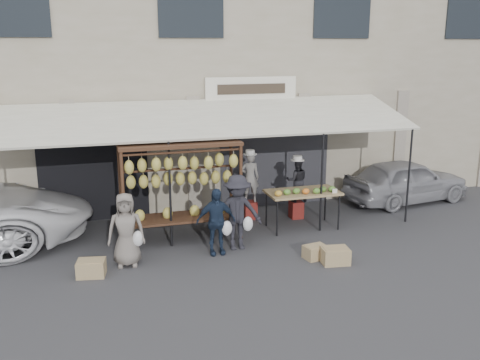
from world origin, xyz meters
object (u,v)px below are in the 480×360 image
object	(u,v)px
customer_right	(237,212)
sedan	(406,181)
crate_near_b	(335,256)
vendor_left	(250,178)
crate_far	(91,268)
produce_table	(303,193)
vendor_right	(297,180)
customer_left	(126,230)
customer_mid	(216,221)
banana_rack	(181,173)
crate_near_a	(315,252)

from	to	relation	value
customer_right	sedan	size ratio (longest dim) A/B	0.45
crate_near_b	sedan	xyz separation A→B (m)	(3.79, 3.37, 0.45)
vendor_left	crate_far	xyz separation A→B (m)	(-3.90, -2.43, -0.91)
produce_table	sedan	world-z (taller)	sedan
vendor_right	customer_left	world-z (taller)	vendor_right
produce_table	customer_mid	distance (m)	2.54
banana_rack	sedan	xyz separation A→B (m)	(6.50, 1.33, -0.96)
banana_rack	crate_near_a	distance (m)	3.30
banana_rack	crate_near_b	xyz separation A→B (m)	(2.71, -2.04, -1.41)
customer_left	crate_near_a	distance (m)	3.83
banana_rack	customer_mid	size ratio (longest dim) A/B	1.85
crate_far	customer_mid	bearing A→B (deg)	9.35
crate_near_a	produce_table	bearing A→B (deg)	75.34
banana_rack	produce_table	distance (m)	2.98
customer_left	crate_far	distance (m)	0.97
vendor_left	sedan	xyz separation A→B (m)	(4.58, 0.19, -0.45)
crate_near_b	crate_far	distance (m)	4.74
banana_rack	crate_far	distance (m)	2.75
crate_far	sedan	world-z (taller)	sedan
customer_mid	crate_near_a	distance (m)	2.13
customer_mid	banana_rack	bearing A→B (deg)	123.14
customer_left	customer_mid	distance (m)	1.83
banana_rack	produce_table	bearing A→B (deg)	1.55
produce_table	sedan	xyz separation A→B (m)	(3.60, 1.25, -0.27)
customer_left	sedan	xyz separation A→B (m)	(7.77, 2.29, -0.13)
vendor_right	crate_near_b	distance (m)	3.04
vendor_left	crate_near_b	distance (m)	3.40
vendor_left	banana_rack	bearing A→B (deg)	45.90
crate_near_b	crate_far	size ratio (longest dim) A/B	1.03
vendor_left	sedan	distance (m)	4.60
produce_table	crate_near_b	world-z (taller)	produce_table
vendor_left	crate_near_a	world-z (taller)	vendor_left
banana_rack	crate_near_b	world-z (taller)	banana_rack
customer_left	crate_near_b	size ratio (longest dim) A/B	2.77
vendor_left	vendor_right	world-z (taller)	vendor_left
customer_left	crate_far	world-z (taller)	customer_left
vendor_right	customer_left	bearing A→B (deg)	37.11
crate_near_a	crate_near_b	world-z (taller)	crate_near_b
banana_rack	sedan	size ratio (longest dim) A/B	0.73
banana_rack	crate_near_a	size ratio (longest dim) A/B	5.78
sedan	customer_right	bearing A→B (deg)	102.33
banana_rack	produce_table	size ratio (longest dim) A/B	1.53
vendor_left	sedan	bearing A→B (deg)	-162.34
vendor_left	customer_left	size ratio (longest dim) A/B	0.84
customer_mid	sedan	world-z (taller)	customer_mid
customer_mid	crate_near_b	xyz separation A→B (m)	(2.15, -1.17, -0.54)
vendor_left	crate_near_b	bearing A→B (deg)	119.12
produce_table	customer_left	world-z (taller)	customer_left
crate_near_a	sedan	world-z (taller)	sedan
vendor_left	customer_left	distance (m)	3.84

